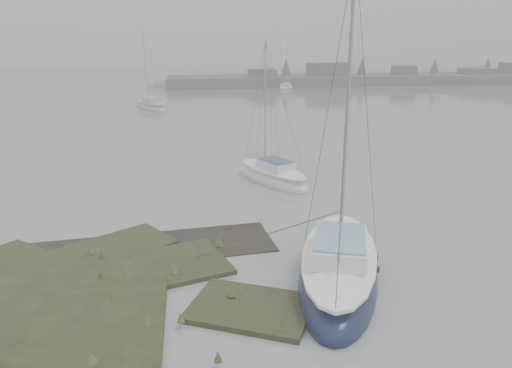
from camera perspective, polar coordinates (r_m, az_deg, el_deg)
name	(u,v)px	position (r m, az deg, el deg)	size (l,w,h in m)	color
ground	(201,125)	(44.17, -6.27, 6.67)	(160.00, 160.00, 0.00)	slate
far_shoreline	(369,78)	(80.66, 12.79, 11.69)	(60.00, 8.00, 4.15)	#4C4F51
sailboat_main	(338,271)	(16.98, 9.40, -9.76)	(4.93, 8.25, 11.06)	#0F1733
sailboat_white	(273,177)	(27.46, 1.96, 0.84)	(4.33, 5.97, 8.11)	silver
sailboat_far_a	(151,106)	(54.53, -11.91, 8.67)	(4.37, 6.01, 8.17)	#B0B7BB
sailboat_far_b	(286,90)	(68.92, 3.45, 10.69)	(3.51, 5.46, 7.34)	#B6BCC0
sailboat_far_c	(160,86)	(75.26, -10.89, 10.95)	(4.82, 4.22, 6.85)	silver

